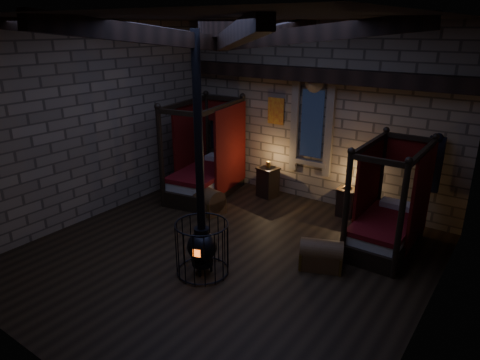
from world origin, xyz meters
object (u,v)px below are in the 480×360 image
Objects in this scene: bed_left at (207,172)px; trunk_right at (321,255)px; trunk_left at (206,200)px; stove at (202,242)px; bed_right at (387,223)px.

bed_left is 4.26m from trunk_right.
trunk_right is (3.24, -0.72, -0.02)m from trunk_left.
bed_left reaches higher than trunk_right.
trunk_left is at bearing 145.88° from trunk_right.
stove reaches higher than trunk_right.
bed_left is 0.60× the size of stove.
stove reaches higher than bed_right.
stove is (1.63, -2.07, 0.32)m from trunk_left.
trunk_left is 3.32m from trunk_right.
trunk_right is at bearing -31.81° from bed_left.
trunk_left is (-3.93, -0.71, -0.25)m from bed_right.
bed_left is 4.63m from bed_right.
bed_left is at bearing 136.50° from trunk_right.
bed_left is 2.81× the size of trunk_right.
stove is (-2.30, -2.78, 0.08)m from bed_right.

